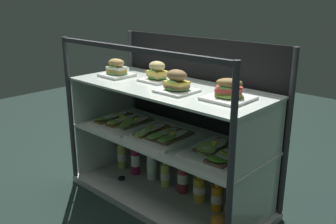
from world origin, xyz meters
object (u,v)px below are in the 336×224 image
object	(u,v)px
juice_bottle_back_center	(135,160)
juice_bottle_front_middle	(183,176)
juice_bottle_front_fourth	(217,197)
orange_fruit_beside_bottles	(218,221)
open_sandwich_tray_far_right	(163,135)
plated_roll_sandwich_near_left_corner	(117,70)
open_sandwich_tray_mid_right	(220,152)
juice_bottle_tucked_behind	(122,155)
plated_roll_sandwich_far_left	(157,73)
kitchen_scissors	(119,178)
plated_roll_sandwich_right_of_center	(177,83)
juice_bottle_back_right	(165,174)
open_sandwich_tray_left_of_center	(123,121)
juice_bottle_near_post	(199,188)
juice_bottle_front_second	(152,165)
orange_fruit_near_left_post	(232,209)
plated_roll_sandwich_left_of_center	(229,92)

from	to	relation	value
juice_bottle_back_center	juice_bottle_front_middle	xyz separation A→B (m)	(0.39, 0.03, 0.00)
juice_bottle_front_fourth	orange_fruit_beside_bottles	distance (m)	0.17
open_sandwich_tray_far_right	juice_bottle_front_fourth	distance (m)	0.46
plated_roll_sandwich_near_left_corner	juice_bottle_front_middle	size ratio (longest dim) A/B	0.72
open_sandwich_tray_mid_right	juice_bottle_tucked_behind	world-z (taller)	open_sandwich_tray_mid_right
plated_roll_sandwich_far_left	kitchen_scissors	distance (m)	0.75
open_sandwich_tray_far_right	plated_roll_sandwich_right_of_center	bearing A→B (deg)	-15.28
juice_bottle_back_center	juice_bottle_back_right	bearing A→B (deg)	3.24
open_sandwich_tray_far_right	juice_bottle_tucked_behind	size ratio (longest dim) A/B	1.55
juice_bottle_front_middle	plated_roll_sandwich_near_left_corner	bearing A→B (deg)	-168.33
open_sandwich_tray_left_of_center	juice_bottle_back_right	bearing A→B (deg)	15.88
juice_bottle_near_post	juice_bottle_front_middle	bearing A→B (deg)	175.00
juice_bottle_front_second	juice_bottle_back_right	distance (m)	0.13
plated_roll_sandwich_right_of_center	juice_bottle_near_post	xyz separation A→B (m)	(0.08, 0.12, -0.63)
open_sandwich_tray_mid_right	juice_bottle_tucked_behind	bearing A→B (deg)	176.91
plated_roll_sandwich_near_left_corner	plated_roll_sandwich_far_left	size ratio (longest dim) A/B	1.02
juice_bottle_front_middle	kitchen_scissors	distance (m)	0.45
open_sandwich_tray_mid_right	juice_bottle_front_fourth	bearing A→B (deg)	129.26
plated_roll_sandwich_far_left	juice_bottle_near_post	world-z (taller)	plated_roll_sandwich_far_left
open_sandwich_tray_mid_right	juice_bottle_front_middle	distance (m)	0.42
juice_bottle_tucked_behind	juice_bottle_back_center	bearing A→B (deg)	-1.20
juice_bottle_back_center	orange_fruit_beside_bottles	bearing A→B (deg)	-9.02
juice_bottle_back_right	orange_fruit_beside_bottles	bearing A→B (deg)	-15.09
open_sandwich_tray_far_right	orange_fruit_near_left_post	bearing A→B (deg)	10.88
open_sandwich_tray_left_of_center	juice_bottle_near_post	size ratio (longest dim) A/B	1.74
plated_roll_sandwich_near_left_corner	open_sandwich_tray_left_of_center	size ratio (longest dim) A/B	0.51
juice_bottle_front_middle	kitchen_scissors	xyz separation A→B (m)	(-0.41, -0.16, -0.10)
plated_roll_sandwich_right_of_center	open_sandwich_tray_left_of_center	world-z (taller)	plated_roll_sandwich_right_of_center
plated_roll_sandwich_near_left_corner	plated_roll_sandwich_left_of_center	xyz separation A→B (m)	(0.81, 0.02, -0.00)
juice_bottle_back_center	juice_bottle_front_fourth	xyz separation A→B (m)	(0.65, 0.01, -0.02)
juice_bottle_near_post	orange_fruit_beside_bottles	size ratio (longest dim) A/B	2.58
juice_bottle_front_second	juice_bottle_front_middle	size ratio (longest dim) A/B	0.93
plated_roll_sandwich_far_left	juice_bottle_front_middle	bearing A→B (deg)	5.22
open_sandwich_tray_mid_right	juice_bottle_front_second	size ratio (longest dim) A/B	1.55
open_sandwich_tray_left_of_center	plated_roll_sandwich_near_left_corner	bearing A→B (deg)	177.26
open_sandwich_tray_left_of_center	juice_bottle_tucked_behind	world-z (taller)	open_sandwich_tray_left_of_center
open_sandwich_tray_mid_right	juice_bottle_back_center	xyz separation A→B (m)	(-0.70, 0.04, -0.28)
plated_roll_sandwich_far_left	orange_fruit_beside_bottles	xyz separation A→B (m)	(0.56, -0.13, -0.67)
plated_roll_sandwich_right_of_center	juice_bottle_front_fourth	bearing A→B (deg)	27.67
plated_roll_sandwich_far_left	open_sandwich_tray_mid_right	size ratio (longest dim) A/B	0.49
plated_roll_sandwich_near_left_corner	orange_fruit_beside_bottles	world-z (taller)	plated_roll_sandwich_near_left_corner
juice_bottle_back_right	juice_bottle_near_post	size ratio (longest dim) A/B	0.97
juice_bottle_tucked_behind	orange_fruit_beside_bottles	size ratio (longest dim) A/B	2.88
juice_bottle_tucked_behind	juice_bottle_near_post	bearing A→B (deg)	1.34
juice_bottle_back_right	juice_bottle_front_middle	world-z (taller)	juice_bottle_front_middle
juice_bottle_front_middle	juice_bottle_front_fourth	distance (m)	0.27
juice_bottle_front_second	orange_fruit_beside_bottles	size ratio (longest dim) A/B	2.97
plated_roll_sandwich_far_left	juice_bottle_back_center	xyz separation A→B (m)	(-0.20, -0.01, -0.61)
plated_roll_sandwich_left_of_center	open_sandwich_tray_mid_right	distance (m)	0.32
juice_bottle_tucked_behind	juice_bottle_front_fourth	world-z (taller)	juice_bottle_tucked_behind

